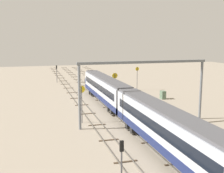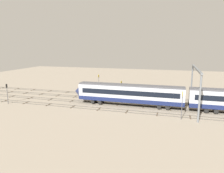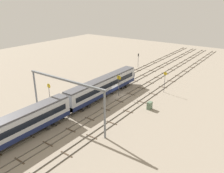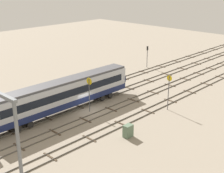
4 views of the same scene
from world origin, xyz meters
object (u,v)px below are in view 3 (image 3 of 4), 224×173
(train, at_px, (12,130))
(signal_light_trackside_approach, at_px, (138,58))
(speed_sign_mid_trackside, at_px, (49,92))
(speed_sign_far_trackside, at_px, (165,79))
(relay_cabinet, at_px, (150,105))
(speed_sign_near_foreground, at_px, (119,82))
(overhead_gantry, at_px, (65,90))

(train, distance_m, signal_light_trackside_approach, 52.75)
(train, relative_size, speed_sign_mid_trackside, 13.91)
(train, distance_m, speed_sign_far_trackside, 37.14)
(speed_sign_far_trackside, distance_m, signal_light_trackside_approach, 24.04)
(speed_sign_far_trackside, bearing_deg, relay_cabinet, -172.51)
(speed_sign_mid_trackside, bearing_deg, relay_cabinet, -57.66)
(speed_sign_mid_trackside, xyz_separation_m, relay_cabinet, (11.71, -18.50, -2.75))
(speed_sign_mid_trackside, distance_m, speed_sign_far_trackside, 28.27)
(train, height_order, signal_light_trackside_approach, train)
(speed_sign_far_trackside, bearing_deg, speed_sign_near_foreground, 137.34)
(speed_sign_far_trackside, bearing_deg, speed_sign_mid_trackside, 142.82)
(train, relative_size, signal_light_trackside_approach, 15.77)
(overhead_gantry, bearing_deg, speed_sign_far_trackside, -19.03)
(train, height_order, speed_sign_far_trackside, speed_sign_far_trackside)
(speed_sign_far_trackside, xyz_separation_m, relay_cabinet, (-10.81, -1.42, -2.66))
(overhead_gantry, relative_size, speed_sign_near_foreground, 3.52)
(speed_sign_far_trackside, bearing_deg, train, 163.15)
(overhead_gantry, relative_size, signal_light_trackside_approach, 3.94)
(speed_sign_near_foreground, distance_m, signal_light_trackside_approach, 27.14)
(train, relative_size, speed_sign_near_foreground, 14.09)
(speed_sign_near_foreground, bearing_deg, speed_sign_mid_trackside, 146.78)
(overhead_gantry, height_order, relay_cabinet, overhead_gantry)
(speed_sign_near_foreground, relative_size, signal_light_trackside_approach, 1.12)
(speed_sign_mid_trackside, xyz_separation_m, signal_light_trackside_approach, (39.34, 0.09, -0.47))
(overhead_gantry, distance_m, relay_cabinet, 18.73)
(speed_sign_near_foreground, bearing_deg, signal_light_trackside_approach, 19.62)
(train, relative_size, relay_cabinet, 45.75)
(speed_sign_mid_trackside, relative_size, signal_light_trackside_approach, 1.13)
(overhead_gantry, xyz_separation_m, speed_sign_mid_trackside, (2.87, 8.33, -3.15))
(speed_sign_mid_trackside, distance_m, signal_light_trackside_approach, 39.34)
(speed_sign_far_trackside, height_order, relay_cabinet, speed_sign_far_trackside)
(train, relative_size, speed_sign_far_trackside, 13.76)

